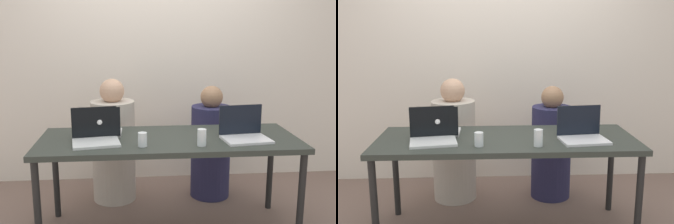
{
  "view_description": "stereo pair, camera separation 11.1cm",
  "coord_description": "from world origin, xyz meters",
  "views": [
    {
      "loc": [
        -0.25,
        -2.81,
        1.55
      ],
      "look_at": [
        0.0,
        0.07,
        0.93
      ],
      "focal_mm": 42.0,
      "sensor_mm": 36.0,
      "label": 1
    },
    {
      "loc": [
        -0.14,
        -2.82,
        1.55
      ],
      "look_at": [
        0.0,
        0.07,
        0.93
      ],
      "focal_mm": 42.0,
      "sensor_mm": 36.0,
      "label": 2
    }
  ],
  "objects": [
    {
      "name": "back_wall",
      "position": [
        0.0,
        1.2,
        1.32
      ],
      "size": [
        4.99,
        0.1,
        2.64
      ],
      "primitive_type": "cube",
      "color": "silver",
      "rests_on": "ground"
    },
    {
      "name": "water_glass_left",
      "position": [
        -0.2,
        -0.2,
        0.8
      ],
      "size": [
        0.06,
        0.06,
        0.1
      ],
      "color": "white",
      "rests_on": "desk"
    },
    {
      "name": "desk",
      "position": [
        0.0,
        0.0,
        0.69
      ],
      "size": [
        1.92,
        0.74,
        0.75
      ],
      "color": "#2D322D",
      "rests_on": "ground"
    },
    {
      "name": "water_glass_right",
      "position": [
        0.21,
        -0.22,
        0.81
      ],
      "size": [
        0.06,
        0.06,
        0.12
      ],
      "color": "white",
      "rests_on": "desk"
    },
    {
      "name": "laptop_back_left",
      "position": [
        -0.51,
        0.1,
        0.81
      ],
      "size": [
        0.3,
        0.28,
        0.24
      ],
      "rotation": [
        0.0,
        0.0,
        3.13
      ],
      "color": "silver",
      "rests_on": "desk"
    },
    {
      "name": "laptop_front_right",
      "position": [
        0.55,
        -0.09,
        0.81
      ],
      "size": [
        0.36,
        0.3,
        0.24
      ],
      "rotation": [
        0.0,
        0.0,
        0.12
      ],
      "color": "silver",
      "rests_on": "desk"
    },
    {
      "name": "person_on_left",
      "position": [
        -0.45,
        0.64,
        0.5
      ],
      "size": [
        0.47,
        0.47,
        1.12
      ],
      "rotation": [
        0.0,
        0.0,
        3.38
      ],
      "color": "#BCB1A4",
      "rests_on": "ground"
    },
    {
      "name": "person_on_right",
      "position": [
        0.45,
        0.64,
        0.46
      ],
      "size": [
        0.44,
        0.44,
        1.05
      ],
      "rotation": [
        0.0,
        0.0,
        2.9
      ],
      "color": "#28274A",
      "rests_on": "ground"
    },
    {
      "name": "laptop_front_left",
      "position": [
        -0.53,
        -0.07,
        0.81
      ],
      "size": [
        0.36,
        0.31,
        0.24
      ],
      "rotation": [
        0.0,
        0.0,
        0.16
      ],
      "color": "silver",
      "rests_on": "desk"
    }
  ]
}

